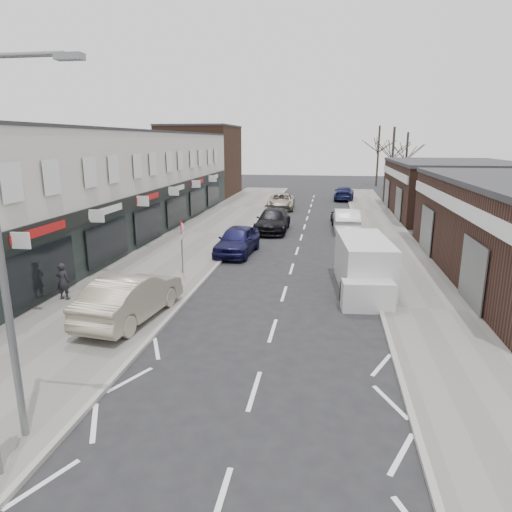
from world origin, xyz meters
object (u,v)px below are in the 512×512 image
at_px(warning_sign, 182,231).
at_px(parked_car_left_b, 273,221).
at_px(parked_car_left_c, 281,201).
at_px(parked_car_right_c, 344,193).
at_px(street_lamp, 5,236).
at_px(parked_car_right_b, 341,216).
at_px(pedestrian, 63,281).
at_px(parked_car_left_a, 237,240).
at_px(sedan_on_pavement, 131,297).
at_px(white_van, 364,266).
at_px(parked_car_right_a, 346,220).

relative_size(warning_sign, parked_car_left_b, 0.49).
height_order(parked_car_left_c, parked_car_right_c, parked_car_right_c).
bearing_deg(street_lamp, parked_car_right_b, 75.69).
distance_m(warning_sign, pedestrian, 5.91).
xyz_separation_m(parked_car_left_a, parked_car_right_c, (6.83, 26.38, -0.08)).
distance_m(sedan_on_pavement, parked_car_right_c, 38.06).
xyz_separation_m(street_lamp, white_van, (7.93, 11.98, -3.55)).
height_order(pedestrian, parked_car_right_a, pedestrian).
height_order(warning_sign, sedan_on_pavement, warning_sign).
xyz_separation_m(white_van, parked_car_right_a, (-0.32, 13.72, -0.25)).
bearing_deg(street_lamp, white_van, 56.51).
xyz_separation_m(pedestrian, parked_car_left_c, (6.04, 27.49, -0.15)).
height_order(warning_sign, parked_car_left_c, warning_sign).
distance_m(street_lamp, sedan_on_pavement, 7.77).
bearing_deg(parked_car_right_a, parked_car_left_b, 9.89).
height_order(street_lamp, white_van, street_lamp).
xyz_separation_m(parked_car_left_c, parked_car_right_c, (6.19, 8.05, 0.00)).
distance_m(street_lamp, parked_car_left_c, 36.09).
bearing_deg(warning_sign, parked_car_right_b, 63.35).
xyz_separation_m(pedestrian, parked_car_right_b, (11.58, 20.27, -0.25)).
height_order(parked_car_left_a, parked_car_left_b, parked_car_left_a).
height_order(parked_car_left_a, parked_car_right_b, parked_car_left_a).
bearing_deg(parked_car_left_a, warning_sign, -106.47).
bearing_deg(sedan_on_pavement, parked_car_left_a, -92.86).
bearing_deg(parked_car_right_b, parked_car_right_c, -94.87).
relative_size(street_lamp, parked_car_left_c, 1.50).
relative_size(warning_sign, parked_car_left_a, 0.56).
bearing_deg(parked_car_right_c, sedan_on_pavement, 80.69).
height_order(parked_car_left_b, parked_car_right_a, parked_car_right_a).
xyz_separation_m(parked_car_right_a, parked_car_right_c, (0.35, 18.19, -0.08)).
distance_m(street_lamp, parked_car_right_a, 27.07).
height_order(parked_car_right_b, parked_car_right_c, parked_car_right_c).
relative_size(pedestrian, parked_car_right_c, 0.30).
height_order(parked_car_left_a, parked_car_left_c, parked_car_left_a).
xyz_separation_m(parked_car_left_c, parked_car_right_b, (5.53, -7.22, -0.10)).
xyz_separation_m(parked_car_left_b, parked_car_right_c, (5.63, 19.27, -0.06)).
xyz_separation_m(pedestrian, parked_car_left_a, (5.40, 9.17, -0.07)).
bearing_deg(street_lamp, parked_car_right_c, 79.73).
relative_size(white_van, parked_car_left_a, 1.24).
height_order(warning_sign, parked_car_right_b, warning_sign).
distance_m(sedan_on_pavement, parked_car_right_b, 23.21).
height_order(warning_sign, pedestrian, warning_sign).
height_order(white_van, parked_car_right_b, white_van).
relative_size(parked_car_right_a, parked_car_right_c, 0.97).
bearing_deg(parked_car_left_a, parked_car_right_b, 64.92).
bearing_deg(street_lamp, parked_car_right_a, 73.50).
distance_m(white_van, parked_car_right_b, 16.65).
distance_m(street_lamp, parked_car_left_a, 17.95).
bearing_deg(warning_sign, sedan_on_pavement, -90.39).
bearing_deg(parked_car_left_c, parked_car_right_b, -55.11).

